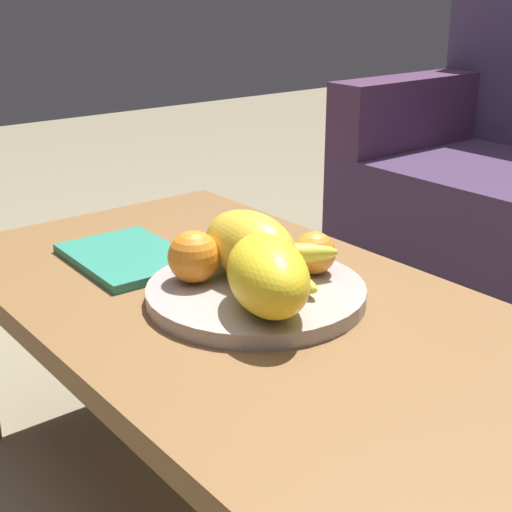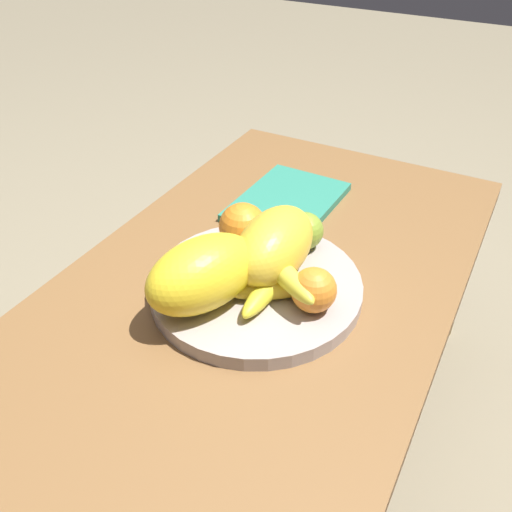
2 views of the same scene
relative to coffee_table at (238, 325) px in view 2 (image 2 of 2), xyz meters
name	(u,v)px [view 2 (image 2 of 2)]	position (x,y,z in m)	size (l,w,h in m)	color
ground_plane	(241,462)	(0.00, 0.00, -0.39)	(8.00, 8.00, 0.00)	#7F745B
coffee_table	(238,325)	(0.00, 0.00, 0.00)	(1.26, 0.63, 0.43)	brown
fruit_bowl	(256,286)	(-0.04, 0.01, 0.06)	(0.35, 0.35, 0.03)	#A39792
melon_large_front	(274,245)	(-0.08, 0.03, 0.12)	(0.19, 0.11, 0.11)	yellow
melon_smaller_beside	(203,274)	(0.04, -0.03, 0.12)	(0.19, 0.11, 0.11)	yellow
orange_front	(314,290)	(-0.03, 0.12, 0.10)	(0.07, 0.07, 0.07)	orange
orange_left	(243,227)	(-0.12, -0.05, 0.11)	(0.08, 0.08, 0.08)	orange
apple_front	(305,231)	(-0.17, 0.04, 0.10)	(0.07, 0.07, 0.07)	olive
banana_bunch	(276,284)	(-0.02, 0.06, 0.09)	(0.15, 0.16, 0.06)	yellow
magazine	(287,202)	(-0.32, -0.06, 0.05)	(0.25, 0.18, 0.02)	#2C8169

